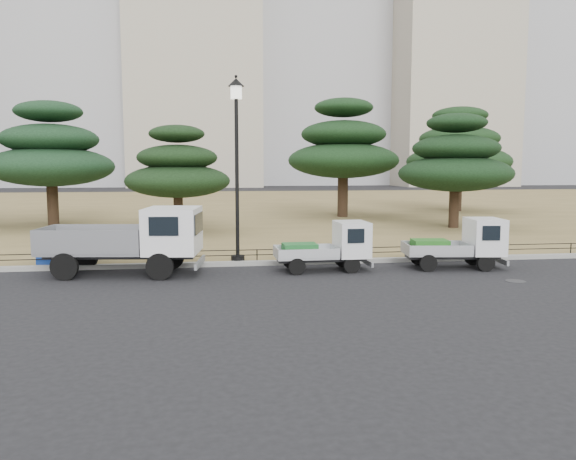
{
  "coord_description": "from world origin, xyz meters",
  "views": [
    {
      "loc": [
        -2.57,
        -16.74,
        3.45
      ],
      "look_at": [
        0.0,
        2.0,
        1.3
      ],
      "focal_mm": 35.0,
      "sensor_mm": 36.0,
      "label": 1
    }
  ],
  "objects": [
    {
      "name": "street_lamp",
      "position": [
        -1.67,
        2.9,
        4.41
      ],
      "size": [
        0.56,
        0.56,
        6.29
      ],
      "color": "black",
      "rests_on": "lawn"
    },
    {
      "name": "pine_west_near",
      "position": [
        -11.36,
        16.1,
        4.12
      ],
      "size": [
        6.88,
        6.88,
        6.88
      ],
      "color": "black",
      "rests_on": "lawn"
    },
    {
      "name": "curb",
      "position": [
        0.0,
        2.6,
        0.08
      ],
      "size": [
        120.0,
        0.25,
        0.16
      ],
      "primitive_type": "cube",
      "color": "gray",
      "rests_on": "ground"
    },
    {
      "name": "truck_large",
      "position": [
        -5.1,
        1.49,
        1.19
      ],
      "size": [
        5.13,
        2.52,
        2.15
      ],
      "rotation": [
        0.0,
        0.0,
        -0.12
      ],
      "color": "black",
      "rests_on": "ground"
    },
    {
      "name": "pine_center_left",
      "position": [
        -4.23,
        12.19,
        3.25
      ],
      "size": [
        5.28,
        5.28,
        5.37
      ],
      "color": "black",
      "rests_on": "lawn"
    },
    {
      "name": "tarp_pile",
      "position": [
        -7.52,
        3.38,
        0.6
      ],
      "size": [
        1.8,
        1.39,
        1.13
      ],
      "rotation": [
        0.0,
        0.0,
        -0.09
      ],
      "color": "navy",
      "rests_on": "lawn"
    },
    {
      "name": "lawn",
      "position": [
        0.0,
        30.6,
        0.07
      ],
      "size": [
        120.0,
        56.0,
        0.15
      ],
      "primitive_type": "cube",
      "color": "olive",
      "rests_on": "ground"
    },
    {
      "name": "tower_center_left",
      "position": [
        -5.0,
        85.0,
        27.5
      ],
      "size": [
        22.0,
        20.0,
        55.0
      ],
      "primitive_type": "cube",
      "color": "#AAA08C",
      "rests_on": "ground"
    },
    {
      "name": "ground",
      "position": [
        0.0,
        0.0,
        0.0
      ],
      "size": [
        220.0,
        220.0,
        0.0
      ],
      "primitive_type": "plane",
      "color": "black"
    },
    {
      "name": "truck_kei_rear",
      "position": [
        5.8,
        1.13,
        0.85
      ],
      "size": [
        3.37,
        1.72,
        1.7
      ],
      "rotation": [
        0.0,
        0.0,
        -0.11
      ],
      "color": "black",
      "rests_on": "ground"
    },
    {
      "name": "truck_kei_front",
      "position": [
        1.3,
        1.31,
        0.81
      ],
      "size": [
        3.1,
        1.41,
        1.62
      ],
      "rotation": [
        0.0,
        0.0,
        0.03
      ],
      "color": "black",
      "rests_on": "ground"
    },
    {
      "name": "tower_east",
      "position": [
        40.0,
        82.0,
        24.0
      ],
      "size": [
        20.0,
        18.0,
        48.0
      ],
      "primitive_type": "cube",
      "color": "#AAA08C",
      "rests_on": "ground"
    },
    {
      "name": "pipe_fence",
      "position": [
        0.0,
        2.75,
        0.44
      ],
      "size": [
        38.0,
        0.04,
        0.4
      ],
      "color": "black",
      "rests_on": "lawn"
    },
    {
      "name": "manhole",
      "position": [
        6.5,
        -1.2,
        0.01
      ],
      "size": [
        0.6,
        0.6,
        0.01
      ],
      "primitive_type": "cylinder",
      "color": "#2D2D30",
      "rests_on": "ground"
    },
    {
      "name": "pine_center_right",
      "position": [
        6.01,
        19.3,
        4.6
      ],
      "size": [
        7.25,
        7.25,
        7.69
      ],
      "color": "black",
      "rests_on": "lawn"
    },
    {
      "name": "pine_east_far",
      "position": [
        15.55,
        22.82,
        4.55
      ],
      "size": [
        7.6,
        7.6,
        7.63
      ],
      "color": "black",
      "rests_on": "lawn"
    },
    {
      "name": "pine_east_near",
      "position": [
        10.44,
        12.01,
        3.67
      ],
      "size": [
        6.05,
        6.05,
        6.11
      ],
      "color": "black",
      "rests_on": "lawn"
    },
    {
      "name": "tower_far_east",
      "position": [
        58.0,
        90.0,
        35.0
      ],
      "size": [
        24.0,
        20.0,
        70.0
      ],
      "primitive_type": "cube",
      "color": "#A0A0A5",
      "rests_on": "ground"
    }
  ]
}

